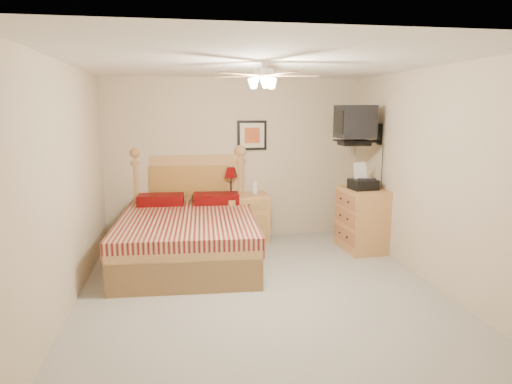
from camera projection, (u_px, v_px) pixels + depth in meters
floor at (260, 289)px, 5.20m from camera, size 4.50×4.50×0.00m
ceiling at (260, 63)px, 4.75m from camera, size 4.00×4.50×0.04m
wall_back at (235, 159)px, 7.15m from camera, size 4.00×0.04×2.50m
wall_front at (324, 238)px, 2.79m from camera, size 4.00×0.04×2.50m
wall_left at (67, 186)px, 4.64m from camera, size 0.04×4.50×2.50m
wall_right at (429, 177)px, 5.30m from camera, size 0.04×4.50×2.50m
bed at (187, 208)px, 6.02m from camera, size 1.85×2.36×1.48m
nightstand at (246, 217)px, 7.10m from camera, size 0.69×0.52×0.73m
table_lamp at (231, 181)px, 7.04m from camera, size 0.29×0.29×0.42m
lotion_bottle at (255, 186)px, 7.08m from camera, size 0.11×0.11×0.24m
framed_picture at (252, 135)px, 7.11m from camera, size 0.46×0.04×0.46m
dresser at (362, 219)px, 6.60m from camera, size 0.58×0.80×0.91m
fax_machine at (364, 176)px, 6.42m from camera, size 0.38×0.40×0.37m
magazine_lower at (356, 185)px, 6.75m from camera, size 0.31×0.36×0.03m
magazine_upper at (357, 183)px, 6.77m from camera, size 0.19×0.26×0.02m
wall_tv at (365, 124)px, 6.46m from camera, size 0.56×0.46×0.58m
ceiling_fan at (264, 75)px, 4.58m from camera, size 1.14×1.14×0.28m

